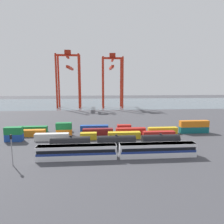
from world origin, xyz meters
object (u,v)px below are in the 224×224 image
at_px(shipping_container_0, 14,138).
at_px(shipping_container_5, 159,135).
at_px(freight_tank_row, 116,142).
at_px(signal_mast, 11,146).
at_px(gantry_crane_central, 112,75).
at_px(shipping_container_12, 194,130).
at_px(shipping_container_6, 29,133).
at_px(passenger_train, 118,150).
at_px(gantry_crane_west, 69,73).
at_px(shipping_container_14, 33,129).

relative_size(shipping_container_0, shipping_container_5, 0.50).
xyz_separation_m(freight_tank_row, signal_mast, (-27.64, -11.29, 3.08)).
bearing_deg(gantry_crane_central, shipping_container_12, -73.80).
distance_m(shipping_container_0, shipping_container_6, 7.13).
height_order(passenger_train, shipping_container_5, passenger_train).
bearing_deg(shipping_container_12, signal_mast, -155.67).
distance_m(passenger_train, shipping_container_12, 42.87).
bearing_deg(shipping_container_6, shipping_container_0, -117.65).
height_order(passenger_train, shipping_container_6, passenger_train).
bearing_deg(gantry_crane_west, shipping_container_6, -92.19).
xyz_separation_m(shipping_container_5, shipping_container_14, (-50.71, 12.64, 0.00)).
height_order(shipping_container_6, shipping_container_14, same).
height_order(passenger_train, shipping_container_0, passenger_train).
xyz_separation_m(signal_mast, gantry_crane_central, (35.14, 120.63, 22.54)).
xyz_separation_m(passenger_train, shipping_container_6, (-32.19, 24.99, -0.84)).
relative_size(freight_tank_row, shipping_container_6, 3.41).
relative_size(shipping_container_0, gantry_crane_west, 0.13).
distance_m(signal_mast, shipping_container_12, 68.20).
height_order(shipping_container_6, gantry_crane_central, gantry_crane_central).
relative_size(shipping_container_0, shipping_container_12, 0.50).
distance_m(shipping_container_6, gantry_crane_central, 104.31).
xyz_separation_m(shipping_container_12, gantry_crane_west, (-63.46, 92.72, 27.22)).
relative_size(gantry_crane_west, gantry_crane_central, 1.04).
height_order(passenger_train, signal_mast, signal_mast).
bearing_deg(shipping_container_5, shipping_container_0, 180.00).
xyz_separation_m(passenger_train, freight_tank_row, (0.42, 8.23, -0.01)).
bearing_deg(freight_tank_row, gantry_crane_central, 86.08).
distance_m(gantry_crane_west, gantry_crane_central, 36.57).
bearing_deg(signal_mast, shipping_container_5, 25.80).
relative_size(signal_mast, shipping_container_0, 1.34).
bearing_deg(shipping_container_5, freight_tank_row, -148.91).
bearing_deg(shipping_container_14, shipping_container_5, -13.99).
bearing_deg(shipping_container_0, shipping_container_14, 78.63).
distance_m(signal_mast, gantry_crane_central, 127.65).
distance_m(shipping_container_0, shipping_container_12, 70.61).
xyz_separation_m(passenger_train, shipping_container_5, (17.75, 18.68, -0.84)).
distance_m(shipping_container_6, gantry_crane_west, 96.70).
relative_size(freight_tank_row, gantry_crane_west, 0.88).
bearing_deg(shipping_container_14, gantry_crane_central, 64.64).
height_order(signal_mast, shipping_container_5, signal_mast).
height_order(passenger_train, freight_tank_row, freight_tank_row).
bearing_deg(signal_mast, shipping_container_6, 100.06).
xyz_separation_m(shipping_container_6, gantry_crane_west, (3.55, 92.72, 27.22)).
height_order(passenger_train, shipping_container_12, passenger_train).
xyz_separation_m(freight_tank_row, gantry_crane_west, (-29.06, 109.48, 26.39)).
height_order(freight_tank_row, shipping_container_6, freight_tank_row).
bearing_deg(signal_mast, shipping_container_0, 110.87).
relative_size(shipping_container_14, gantry_crane_west, 0.26).
bearing_deg(shipping_container_14, shipping_container_0, -101.37).
xyz_separation_m(passenger_train, shipping_container_0, (-35.50, 18.68, -0.84)).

